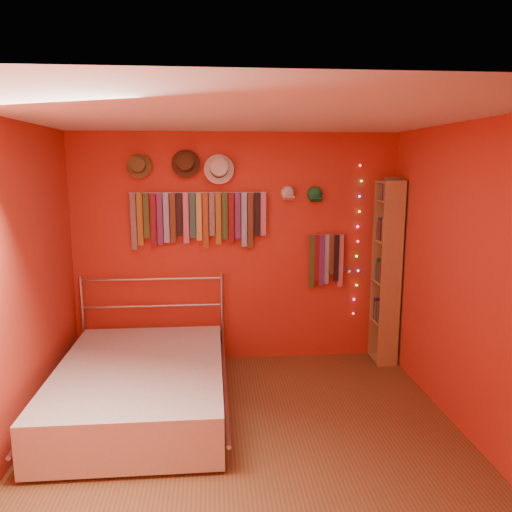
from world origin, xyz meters
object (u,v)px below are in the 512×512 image
object	(u,v)px
tie_rack	(198,217)
bookshelf	(390,271)
bed	(141,386)
reading_lamp	(349,271)

from	to	relation	value
tie_rack	bookshelf	xyz separation A→B (m)	(2.06, -0.15, -0.60)
bookshelf	bed	distance (m)	2.84
reading_lamp	bookshelf	size ratio (longest dim) A/B	0.13
tie_rack	bed	xyz separation A→B (m)	(-0.51, -1.09, -1.38)
reading_lamp	bed	bearing A→B (deg)	-155.89
reading_lamp	bed	world-z (taller)	reading_lamp
reading_lamp	bookshelf	xyz separation A→B (m)	(0.45, -0.01, -0.01)
tie_rack	bookshelf	distance (m)	2.16
tie_rack	bed	distance (m)	1.83
tie_rack	bed	world-z (taller)	tie_rack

